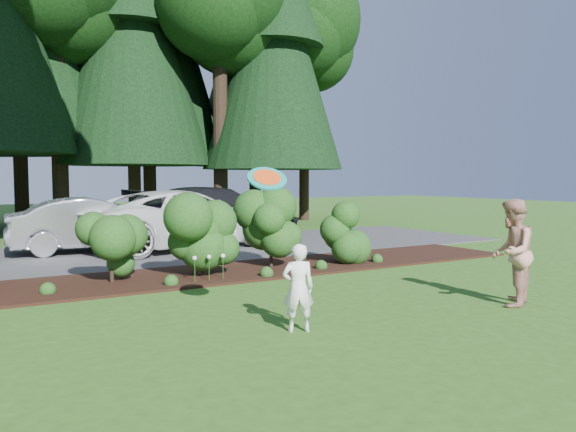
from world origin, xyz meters
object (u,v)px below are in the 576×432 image
at_px(car_white_suv, 184,219).
at_px(car_dark_suv, 217,212).
at_px(adult, 512,252).
at_px(frisbee, 267,178).
at_px(car_silver_wagon, 95,225).
at_px(child, 298,288).

distance_m(car_white_suv, car_dark_suv, 2.84).
relative_size(adult, frisbee, 3.08).
relative_size(car_white_suv, adult, 3.47).
xyz_separation_m(car_dark_suv, adult, (0.11, -11.71, -0.02)).
height_order(car_silver_wagon, adult, adult).
bearing_deg(car_white_suv, car_dark_suv, -54.39).
bearing_deg(car_silver_wagon, car_dark_suv, -67.17).
height_order(car_white_suv, child, car_white_suv).
relative_size(child, frisbee, 2.12).
bearing_deg(frisbee, car_white_suv, 76.51).
height_order(car_silver_wagon, car_dark_suv, car_dark_suv).
relative_size(car_silver_wagon, car_dark_suv, 0.76).
distance_m(car_silver_wagon, adult, 11.08).
bearing_deg(adult, car_dark_suv, -120.12).
distance_m(child, adult, 3.84).
bearing_deg(car_white_suv, child, 158.06).
distance_m(car_white_suv, adult, 9.86).
xyz_separation_m(car_dark_suv, frisbee, (-4.13, -11.18, 1.18)).
xyz_separation_m(child, adult, (3.81, -0.45, 0.27)).
relative_size(car_white_suv, car_dark_suv, 1.01).
distance_m(car_dark_suv, adult, 11.71).
bearing_deg(car_silver_wagon, adult, -153.20).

